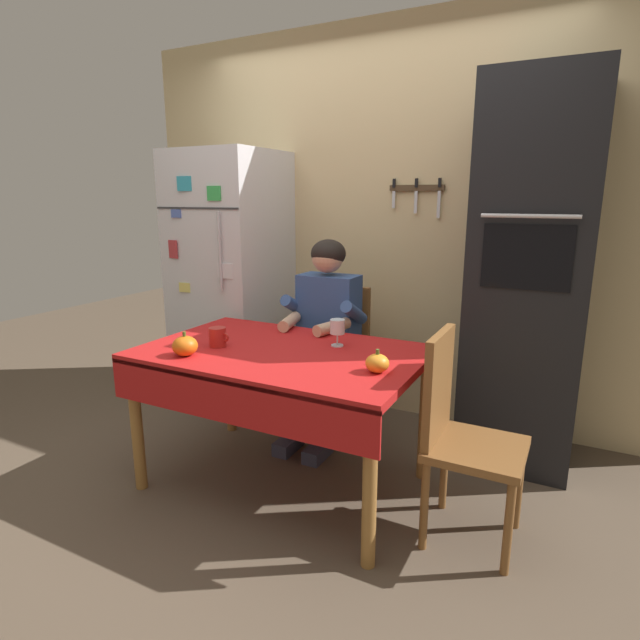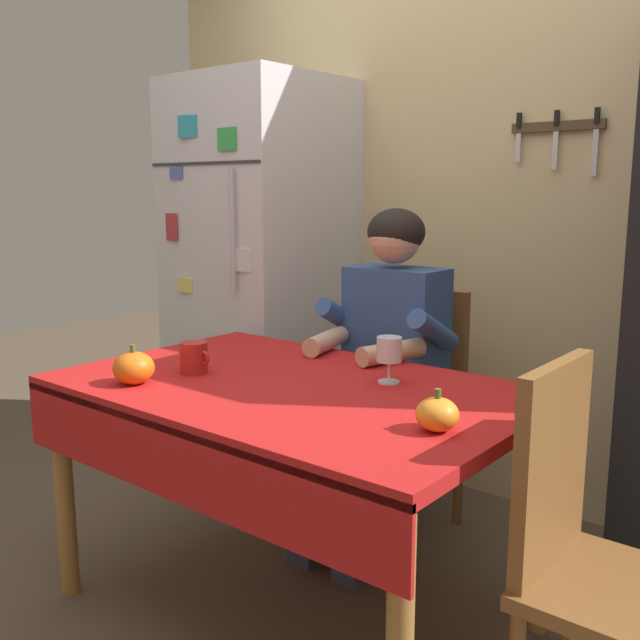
# 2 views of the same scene
# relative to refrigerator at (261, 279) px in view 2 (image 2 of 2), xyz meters

# --- Properties ---
(ground_plane) EXTENTS (10.00, 10.00, 0.00)m
(ground_plane) POSITION_rel_refrigerator_xyz_m (0.95, -0.96, -0.90)
(ground_plane) COLOR brown
(ground_plane) RESTS_ON ground
(back_wall_assembly) EXTENTS (3.70, 0.13, 2.60)m
(back_wall_assembly) POSITION_rel_refrigerator_xyz_m (1.00, 0.39, 0.40)
(back_wall_assembly) COLOR #D1B784
(back_wall_assembly) RESTS_ON ground
(refrigerator) EXTENTS (0.68, 0.71, 1.80)m
(refrigerator) POSITION_rel_refrigerator_xyz_m (0.00, 0.00, 0.00)
(refrigerator) COLOR silver
(refrigerator) RESTS_ON ground
(dining_table) EXTENTS (1.40, 0.90, 0.74)m
(dining_table) POSITION_rel_refrigerator_xyz_m (0.95, -0.88, -0.24)
(dining_table) COLOR #9E6B33
(dining_table) RESTS_ON ground
(chair_behind_person) EXTENTS (0.40, 0.40, 0.93)m
(chair_behind_person) POSITION_rel_refrigerator_xyz_m (0.89, -0.09, -0.39)
(chair_behind_person) COLOR brown
(chair_behind_person) RESTS_ON ground
(seated_person) EXTENTS (0.47, 0.55, 1.25)m
(seated_person) POSITION_rel_refrigerator_xyz_m (0.89, -0.28, -0.16)
(seated_person) COLOR #38384C
(seated_person) RESTS_ON ground
(chair_right_side) EXTENTS (0.40, 0.40, 0.93)m
(chair_right_side) POSITION_rel_refrigerator_xyz_m (1.85, -0.87, -0.39)
(chair_right_side) COLOR brown
(chair_right_side) RESTS_ON ground
(coffee_mug) EXTENTS (0.12, 0.09, 0.10)m
(coffee_mug) POSITION_rel_refrigerator_xyz_m (0.63, -0.96, -0.11)
(coffee_mug) COLOR #B2231E
(coffee_mug) RESTS_ON dining_table
(wine_glass) EXTENTS (0.08, 0.08, 0.14)m
(wine_glass) POSITION_rel_refrigerator_xyz_m (1.17, -0.67, -0.06)
(wine_glass) COLOR white
(wine_glass) RESTS_ON dining_table
(pumpkin_large) EXTENTS (0.10, 0.10, 0.10)m
(pumpkin_large) POSITION_rel_refrigerator_xyz_m (1.50, -0.96, -0.12)
(pumpkin_large) COLOR orange
(pumpkin_large) RESTS_ON dining_table
(pumpkin_medium) EXTENTS (0.12, 0.12, 0.12)m
(pumpkin_medium) POSITION_rel_refrigerator_xyz_m (0.59, -1.16, -0.11)
(pumpkin_medium) COLOR orange
(pumpkin_medium) RESTS_ON dining_table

